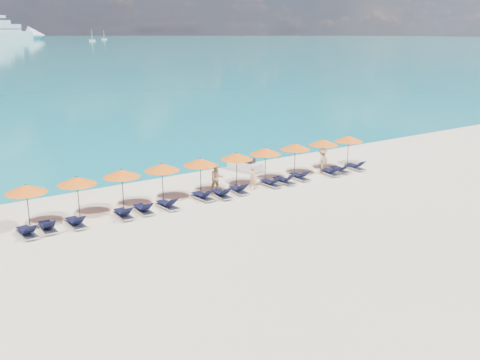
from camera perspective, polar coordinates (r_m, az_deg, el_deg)
ground at (r=29.07m, az=3.38°, el=-3.59°), size 1400.00×1400.00×0.00m
sailboat_near at (r=532.42m, az=-15.49°, el=14.19°), size 5.58×1.86×10.24m
sailboat_far at (r=611.41m, az=-14.29°, el=14.39°), size 5.51×1.84×10.10m
jetski at (r=37.80m, az=0.56°, el=1.58°), size 1.55×2.75×0.92m
beachgoer_a at (r=33.08m, az=1.42°, el=0.21°), size 0.57×0.39×1.53m
beachgoer_b at (r=32.45m, az=-2.49°, el=0.18°), size 0.99×0.71×1.83m
beachgoer_c at (r=37.48m, az=8.78°, el=2.05°), size 1.20×0.73×1.74m
umbrella_0 at (r=28.48m, az=-21.87°, el=-0.88°), size 2.10×2.10×2.28m
umbrella_1 at (r=29.12m, az=-17.01°, el=-0.07°), size 2.10×2.10×2.28m
umbrella_2 at (r=30.02m, az=-12.51°, el=0.71°), size 2.10×2.10×2.28m
umbrella_3 at (r=30.95m, az=-8.33°, el=1.37°), size 2.10×2.10×2.28m
umbrella_4 at (r=31.94m, az=-4.25°, el=1.94°), size 2.10×2.10×2.28m
umbrella_5 at (r=33.35m, az=-0.35°, el=2.57°), size 2.10×2.10×2.28m
umbrella_6 at (r=34.76m, az=2.73°, el=3.09°), size 2.10×2.10×2.28m
umbrella_7 at (r=36.34m, az=5.91°, el=3.58°), size 2.10×2.10×2.28m
umbrella_8 at (r=37.99m, az=8.90°, el=4.00°), size 2.10×2.10×2.28m
umbrella_9 at (r=39.60m, az=11.52°, el=4.35°), size 2.10×2.10×2.28m
lounger_0 at (r=27.75m, az=-21.76°, el=-5.17°), size 0.75×1.74×0.66m
lounger_1 at (r=28.11m, az=-19.84°, el=-4.71°), size 0.69×1.72×0.66m
lounger_2 at (r=28.27m, az=-17.11°, el=-4.35°), size 0.67×1.72×0.66m
lounger_3 at (r=28.96m, az=-12.33°, el=-3.52°), size 0.70×1.73×0.66m
lounger_4 at (r=29.47m, az=-10.27°, el=-3.07°), size 0.64×1.71×0.66m
lounger_5 at (r=30.00m, az=-7.74°, el=-2.62°), size 0.76×1.75×0.66m
lounger_6 at (r=31.32m, az=-3.98°, el=-1.72°), size 0.76×1.75×0.66m
lounger_7 at (r=31.65m, az=-1.96°, el=-1.51°), size 0.75×1.74×0.66m
lounger_8 at (r=32.51m, az=-0.15°, el=-1.03°), size 0.79×1.75×0.66m
lounger_9 at (r=33.99m, az=3.31°, el=-0.31°), size 0.70×1.73×0.66m
lounger_10 at (r=34.61m, az=4.75°, el=-0.04°), size 0.78×1.75×0.66m
lounger_11 at (r=35.64m, az=6.40°, el=0.38°), size 0.71×1.73×0.66m
lounger_12 at (r=37.08m, az=9.64°, el=0.85°), size 0.79×1.75×0.66m
lounger_13 at (r=37.88m, az=10.63°, el=1.12°), size 0.63×1.70×0.66m
lounger_14 at (r=38.92m, az=12.21°, el=1.42°), size 0.75×1.74×0.66m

